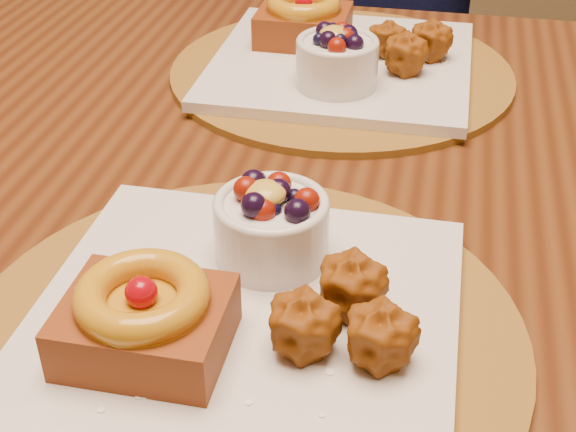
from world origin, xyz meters
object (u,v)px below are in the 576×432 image
at_px(place_setting_near, 241,310).
at_px(place_setting_far, 339,58).
at_px(chair_far, 298,65).
at_px(dining_table, 303,244).

xyz_separation_m(place_setting_near, place_setting_far, (-0.00, 0.43, 0.00)).
relative_size(place_setting_near, chair_far, 0.45).
height_order(dining_table, place_setting_far, place_setting_far).
xyz_separation_m(dining_table, place_setting_far, (-0.00, 0.22, 0.10)).
height_order(dining_table, place_setting_near, place_setting_near).
bearing_deg(chair_far, dining_table, -91.14).
distance_m(place_setting_far, chair_far, 0.77).
bearing_deg(chair_far, place_setting_far, -87.85).
distance_m(place_setting_near, place_setting_far, 0.43).
relative_size(place_setting_far, chair_far, 0.45).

